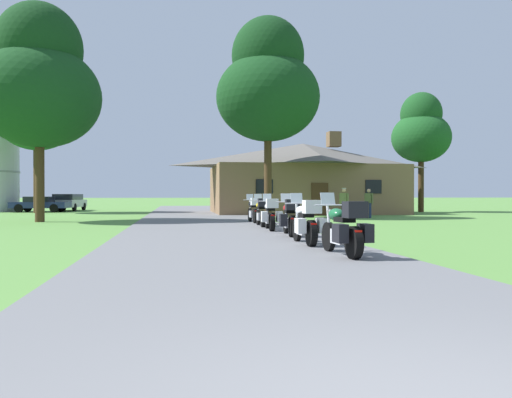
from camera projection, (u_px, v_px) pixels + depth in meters
name	position (u px, v px, depth m)	size (l,w,h in m)	color
ground_plane	(208.00, 225.00, 22.27)	(500.00, 500.00, 0.00)	#56893D
asphalt_driveway	(211.00, 227.00, 20.30)	(6.40, 80.00, 0.06)	slate
motorcycle_green_nearest_to_camera	(345.00, 229.00, 10.25)	(0.76, 2.08, 1.30)	black
motorcycle_white_second_in_row	(306.00, 223.00, 12.68)	(0.72, 2.08, 1.30)	black
motorcycle_red_third_in_row	(290.00, 218.00, 15.46)	(0.82, 2.08, 1.30)	black
motorcycle_silver_fourth_in_row	(270.00, 215.00, 17.90)	(0.79, 2.08, 1.30)	black
motorcycle_yellow_fifth_in_row	(261.00, 212.00, 20.20)	(0.66, 2.08, 1.30)	black
motorcycle_black_farthest_in_row	(253.00, 210.00, 22.99)	(0.66, 2.08, 1.30)	black
stone_lodge	(303.00, 177.00, 36.84)	(13.70, 9.29, 5.96)	brown
bystander_olive_shirt_near_lodge	(344.00, 202.00, 26.87)	(0.40, 0.43, 1.69)	black
bystander_olive_shirt_beside_signpost	(369.00, 202.00, 28.92)	(0.40, 0.45, 1.67)	navy
tree_left_far	(36.00, 108.00, 37.18)	(5.79, 5.79, 11.57)	#422D19
tree_by_lodge_front	(268.00, 85.00, 29.22)	(5.98, 5.98, 11.59)	#422D19
tree_left_near	(39.00, 82.00, 24.59)	(5.87, 5.87, 10.66)	#422D19
tree_right_of_lodge	(421.00, 131.00, 39.30)	(4.52, 4.52, 9.30)	#422D19
parked_silver_suv_far_left	(69.00, 201.00, 42.69)	(2.23, 4.74, 1.40)	#ADAFB7
parked_navy_sedan_far_left	(40.00, 204.00, 39.04)	(4.35, 2.22, 1.20)	navy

